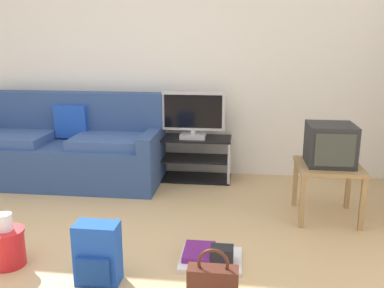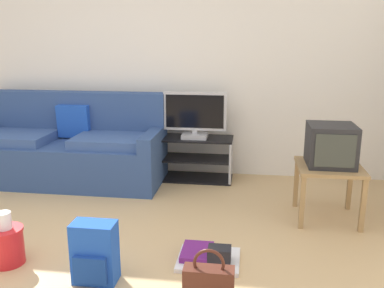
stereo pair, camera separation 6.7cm
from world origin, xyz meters
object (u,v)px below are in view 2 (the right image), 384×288
object	(u,v)px
couch	(68,149)
side_table	(329,174)
crt_tv	(331,145)
cleaning_bucket	(6,243)
tv_stand	(195,158)
floor_tray	(208,257)
flat_tv	(195,116)
handbag	(209,283)
backpack	(95,253)

from	to	relation	value
couch	side_table	world-z (taller)	couch
crt_tv	cleaning_bucket	size ratio (longest dim) A/B	1.04
tv_stand	crt_tv	bearing A→B (deg)	-34.54
tv_stand	floor_tray	size ratio (longest dim) A/B	1.91
flat_tv	floor_tray	bearing A→B (deg)	-79.40
tv_stand	flat_tv	xyz separation A→B (m)	(0.00, -0.02, 0.49)
couch	flat_tv	distance (m)	1.45
cleaning_bucket	floor_tray	xyz separation A→B (m)	(1.40, 0.21, -0.12)
handbag	cleaning_bucket	bearing A→B (deg)	170.64
tv_stand	crt_tv	world-z (taller)	crt_tv
flat_tv	cleaning_bucket	size ratio (longest dim) A/B	1.79
crt_tv	cleaning_bucket	xyz separation A→B (m)	(-2.35, -1.12, -0.50)
backpack	cleaning_bucket	distance (m)	0.71
couch	crt_tv	xyz separation A→B (m)	(2.67, -0.66, 0.31)
floor_tray	tv_stand	bearing A→B (deg)	100.47
backpack	floor_tray	xyz separation A→B (m)	(0.70, 0.34, -0.16)
tv_stand	flat_tv	size ratio (longest dim) A/B	1.21
crt_tv	handbag	distance (m)	1.72
flat_tv	handbag	bearing A→B (deg)	-80.26
tv_stand	backpack	xyz separation A→B (m)	(-0.37, -2.13, -0.04)
side_table	handbag	distance (m)	1.64
couch	crt_tv	bearing A→B (deg)	-13.90
flat_tv	couch	bearing A→B (deg)	-171.77
tv_stand	couch	bearing A→B (deg)	-170.86
cleaning_bucket	crt_tv	bearing A→B (deg)	25.48
flat_tv	backpack	size ratio (longest dim) A/B	1.68
couch	crt_tv	distance (m)	2.77
handbag	floor_tray	xyz separation A→B (m)	(-0.05, 0.45, -0.08)
tv_stand	backpack	size ratio (longest dim) A/B	2.04
flat_tv	cleaning_bucket	distance (m)	2.32
tv_stand	handbag	xyz separation A→B (m)	(0.38, -2.24, -0.12)
crt_tv	floor_tray	xyz separation A→B (m)	(-0.95, -0.91, -0.62)
flat_tv	crt_tv	xyz separation A→B (m)	(1.28, -0.86, -0.07)
backpack	flat_tv	bearing A→B (deg)	65.94
backpack	cleaning_bucket	bearing A→B (deg)	155.49
couch	crt_tv	world-z (taller)	couch
tv_stand	handbag	distance (m)	2.28
side_table	cleaning_bucket	size ratio (longest dim) A/B	1.41
couch	crt_tv	size ratio (longest dim) A/B	5.28
cleaning_bucket	side_table	bearing A→B (deg)	25.15
floor_tray	side_table	bearing A→B (deg)	43.00
tv_stand	crt_tv	distance (m)	1.61
backpack	tv_stand	bearing A→B (deg)	66.04
couch	backpack	distance (m)	2.17
tv_stand	cleaning_bucket	xyz separation A→B (m)	(-1.06, -2.00, -0.08)
backpack	floor_tray	distance (m)	0.79
couch	flat_tv	bearing A→B (deg)	8.23
side_table	backpack	size ratio (longest dim) A/B	1.32
side_table	flat_tv	bearing A→B (deg)	145.65
flat_tv	floor_tray	size ratio (longest dim) A/B	1.58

